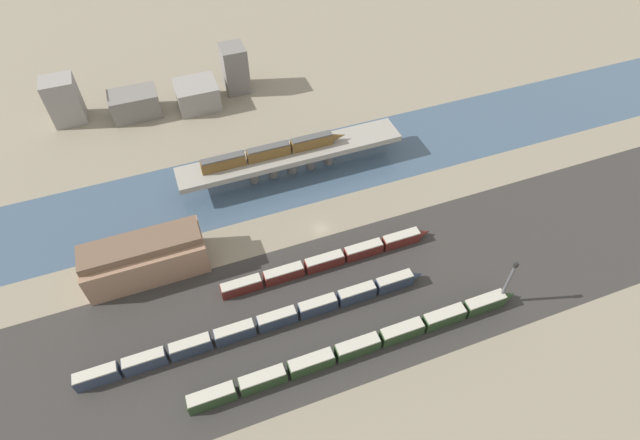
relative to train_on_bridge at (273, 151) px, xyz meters
The scene contains 14 objects.
ground_plane 27.36m from the train_on_bridge, 77.51° to the right, with size 400.00×400.00×0.00m, color gray.
railbed_yard 50.22m from the train_on_bridge, 83.56° to the right, with size 280.00×42.00×0.01m, color #33302D.
river_water 11.23m from the train_on_bridge, ahead, with size 320.00×29.93×0.01m, color #3D5166.
bridge 6.53m from the train_on_bridge, ahead, with size 67.82×9.83×7.90m.
train_on_bridge is the anchor object (origin of this frame).
train_yard_near 62.77m from the train_on_bridge, 88.48° to the right, with size 79.88×3.01×3.96m.
train_yard_mid 53.08m from the train_on_bridge, 110.50° to the right, with size 83.30×2.75×4.06m.
train_yard_far 38.16m from the train_on_bridge, 84.94° to the right, with size 57.53×2.81×3.52m.
warehouse_building 46.68m from the train_on_bridge, 150.41° to the right, with size 29.51×11.84×11.47m.
signal_tower 72.87m from the train_on_bridge, 58.58° to the right, with size 1.00×0.70×15.49m.
city_block_far_left 76.37m from the train_on_bridge, 138.15° to the left, with size 10.26×8.94×15.67m, color gray.
city_block_left 58.42m from the train_on_bridge, 127.49° to the left, with size 15.79×10.31×8.65m, color slate.
city_block_center 46.83m from the train_on_bridge, 108.03° to the left, with size 13.98×12.94×8.64m, color gray.
city_block_right 49.50m from the train_on_bridge, 89.20° to the left, with size 8.32×9.57×16.67m, color slate.
Camera 1 is at (-31.51, -84.34, 103.94)m, focal length 28.00 mm.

